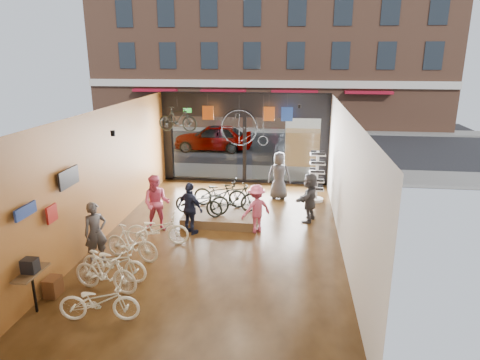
% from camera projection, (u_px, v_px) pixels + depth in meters
% --- Properties ---
extents(ground_plane, '(7.00, 12.00, 0.04)m').
position_uv_depth(ground_plane, '(221.00, 239.00, 12.83)').
color(ground_plane, black).
rests_on(ground_plane, ground).
extents(ceiling, '(7.00, 12.00, 0.04)m').
position_uv_depth(ceiling, '(220.00, 110.00, 11.74)').
color(ceiling, black).
rests_on(ceiling, ground).
extents(wall_left, '(0.04, 12.00, 3.80)m').
position_uv_depth(wall_left, '(104.00, 173.00, 12.71)').
color(wall_left, '#A06E33').
rests_on(wall_left, ground).
extents(wall_right, '(0.04, 12.00, 3.80)m').
position_uv_depth(wall_right, '(345.00, 182.00, 11.86)').
color(wall_right, beige).
rests_on(wall_right, ground).
extents(wall_back, '(7.00, 0.04, 3.80)m').
position_uv_depth(wall_back, '(154.00, 285.00, 6.56)').
color(wall_back, beige).
rests_on(wall_back, ground).
extents(storefront, '(7.00, 0.26, 3.80)m').
position_uv_depth(storefront, '(245.00, 138.00, 18.00)').
color(storefront, black).
rests_on(storefront, ground).
extents(exit_sign, '(0.35, 0.06, 0.18)m').
position_uv_depth(exit_sign, '(187.00, 110.00, 17.85)').
color(exit_sign, '#198C26').
rests_on(exit_sign, storefront).
extents(street_road, '(30.00, 18.00, 0.02)m').
position_uv_depth(street_road, '(261.00, 141.00, 27.10)').
color(street_road, black).
rests_on(street_road, ground).
extents(sidewalk_near, '(30.00, 2.40, 0.12)m').
position_uv_depth(sidewalk_near, '(248.00, 173.00, 19.66)').
color(sidewalk_near, slate).
rests_on(sidewalk_near, ground).
extents(sidewalk_far, '(30.00, 2.00, 0.12)m').
position_uv_depth(sidewalk_far, '(265.00, 130.00, 30.88)').
color(sidewalk_far, slate).
rests_on(sidewalk_far, ground).
extents(opposite_building, '(26.00, 5.00, 14.00)m').
position_uv_depth(opposite_building, '(269.00, 30.00, 31.30)').
color(opposite_building, brown).
rests_on(opposite_building, ground).
extents(street_car, '(4.40, 1.77, 1.50)m').
position_uv_depth(street_car, '(213.00, 137.00, 24.33)').
color(street_car, gray).
rests_on(street_car, street_road).
extents(box_truck, '(2.12, 6.37, 2.51)m').
position_uv_depth(box_truck, '(306.00, 134.00, 22.61)').
color(box_truck, silver).
rests_on(box_truck, street_road).
extents(floor_bike_0, '(1.72, 0.78, 0.87)m').
position_uv_depth(floor_bike_0, '(99.00, 301.00, 8.77)').
color(floor_bike_0, white).
rests_on(floor_bike_0, ground_plane).
extents(floor_bike_1, '(1.71, 0.77, 0.99)m').
position_uv_depth(floor_bike_1, '(105.00, 272.00, 9.84)').
color(floor_bike_1, white).
rests_on(floor_bike_1, ground_plane).
extents(floor_bike_2, '(1.80, 0.84, 0.91)m').
position_uv_depth(floor_bike_2, '(114.00, 262.00, 10.37)').
color(floor_bike_2, white).
rests_on(floor_bike_2, ground_plane).
extents(floor_bike_3, '(1.68, 0.86, 0.97)m').
position_uv_depth(floor_bike_3, '(132.00, 243.00, 11.36)').
color(floor_bike_3, white).
rests_on(floor_bike_3, ground_plane).
extents(floor_bike_4, '(1.86, 0.85, 0.94)m').
position_uv_depth(floor_bike_4, '(157.00, 229.00, 12.29)').
color(floor_bike_4, white).
rests_on(floor_bike_4, ground_plane).
extents(display_platform, '(2.40, 1.80, 0.30)m').
position_uv_depth(display_platform, '(222.00, 216.00, 14.17)').
color(display_platform, brown).
rests_on(display_platform, ground_plane).
extents(display_bike_left, '(1.78, 1.01, 0.89)m').
position_uv_depth(display_bike_left, '(199.00, 202.00, 13.72)').
color(display_bike_left, black).
rests_on(display_bike_left, display_platform).
extents(display_bike_mid, '(1.74, 1.15, 1.02)m').
position_uv_depth(display_bike_mid, '(235.00, 199.00, 13.81)').
color(display_bike_mid, black).
rests_on(display_bike_mid, display_platform).
extents(display_bike_right, '(1.89, 0.79, 0.97)m').
position_uv_depth(display_bike_right, '(220.00, 193.00, 14.49)').
color(display_bike_right, black).
rests_on(display_bike_right, display_platform).
extents(customer_0, '(0.71, 0.70, 1.66)m').
position_uv_depth(customer_0, '(96.00, 233.00, 11.15)').
color(customer_0, '#3F3F44').
rests_on(customer_0, ground_plane).
extents(customer_1, '(0.90, 0.72, 1.78)m').
position_uv_depth(customer_1, '(157.00, 203.00, 13.17)').
color(customer_1, '#CC4C72').
rests_on(customer_1, ground_plane).
extents(customer_2, '(1.03, 0.82, 1.63)m').
position_uv_depth(customer_2, '(190.00, 209.00, 12.94)').
color(customer_2, '#161C33').
rests_on(customer_2, ground_plane).
extents(customer_3, '(1.13, 1.04, 1.52)m').
position_uv_depth(customer_3, '(256.00, 209.00, 13.08)').
color(customer_3, '#CC4C72').
rests_on(customer_3, ground_plane).
extents(customer_4, '(0.93, 0.66, 1.81)m').
position_uv_depth(customer_4, '(279.00, 176.00, 16.13)').
color(customer_4, '#3F3F44').
rests_on(customer_4, ground_plane).
extents(customer_5, '(0.96, 1.58, 1.63)m').
position_uv_depth(customer_5, '(310.00, 197.00, 13.95)').
color(customer_5, '#3F3F44').
rests_on(customer_5, ground_plane).
extents(sunglasses_rack, '(0.69, 0.63, 1.92)m').
position_uv_depth(sunglasses_rack, '(317.00, 176.00, 15.82)').
color(sunglasses_rack, white).
rests_on(sunglasses_rack, ground_plane).
extents(wall_merch, '(0.40, 2.40, 2.60)m').
position_uv_depth(wall_merch, '(45.00, 241.00, 9.54)').
color(wall_merch, navy).
rests_on(wall_merch, wall_left).
extents(penny_farthing, '(1.79, 0.06, 1.43)m').
position_uv_depth(penny_farthing, '(247.00, 129.00, 16.66)').
color(penny_farthing, black).
rests_on(penny_farthing, ceiling).
extents(hung_bike, '(1.63, 0.69, 0.95)m').
position_uv_depth(hung_bike, '(178.00, 119.00, 16.28)').
color(hung_bike, black).
rests_on(hung_bike, ceiling).
extents(jersey_left, '(0.45, 0.03, 0.55)m').
position_uv_depth(jersey_left, '(208.00, 113.00, 17.08)').
color(jersey_left, '#CC5919').
rests_on(jersey_left, ceiling).
extents(jersey_mid, '(0.45, 0.03, 0.55)m').
position_uv_depth(jersey_mid, '(269.00, 114.00, 16.78)').
color(jersey_mid, '#CC5919').
rests_on(jersey_mid, ceiling).
extents(jersey_right, '(0.45, 0.03, 0.55)m').
position_uv_depth(jersey_right, '(287.00, 114.00, 16.70)').
color(jersey_right, '#1E3F99').
rests_on(jersey_right, ceiling).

